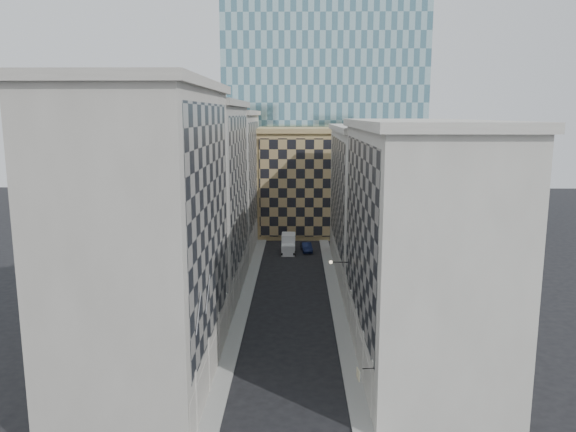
# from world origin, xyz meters

# --- Properties ---
(sidewalk_west) EXTENTS (1.50, 100.00, 0.15)m
(sidewalk_west) POSITION_xyz_m (-5.25, 30.00, 0.07)
(sidewalk_west) COLOR gray
(sidewalk_west) RESTS_ON ground
(sidewalk_east) EXTENTS (1.50, 100.00, 0.15)m
(sidewalk_east) POSITION_xyz_m (5.25, 30.00, 0.07)
(sidewalk_east) COLOR gray
(sidewalk_east) RESTS_ON ground
(bldg_left_a) EXTENTS (10.80, 22.80, 23.70)m
(bldg_left_a) POSITION_xyz_m (-10.88, 11.00, 11.82)
(bldg_left_a) COLOR #A29D92
(bldg_left_a) RESTS_ON ground
(bldg_left_b) EXTENTS (10.80, 22.80, 22.70)m
(bldg_left_b) POSITION_xyz_m (-10.88, 33.00, 11.32)
(bldg_left_b) COLOR gray
(bldg_left_b) RESTS_ON ground
(bldg_left_c) EXTENTS (10.80, 22.80, 21.70)m
(bldg_left_c) POSITION_xyz_m (-10.88, 55.00, 10.83)
(bldg_left_c) COLOR #A29D92
(bldg_left_c) RESTS_ON ground
(bldg_right_a) EXTENTS (10.80, 26.80, 20.70)m
(bldg_right_a) POSITION_xyz_m (10.88, 15.00, 10.32)
(bldg_right_a) COLOR #B5B1A6
(bldg_right_a) RESTS_ON ground
(bldg_right_b) EXTENTS (10.80, 28.80, 19.70)m
(bldg_right_b) POSITION_xyz_m (10.89, 42.00, 9.85)
(bldg_right_b) COLOR #B5B1A6
(bldg_right_b) RESTS_ON ground
(tan_block) EXTENTS (16.80, 14.80, 18.80)m
(tan_block) POSITION_xyz_m (2.00, 67.90, 9.44)
(tan_block) COLOR #A38556
(tan_block) RESTS_ON ground
(church_tower) EXTENTS (7.20, 7.20, 51.50)m
(church_tower) POSITION_xyz_m (0.00, 82.00, 26.95)
(church_tower) COLOR #292520
(church_tower) RESTS_ON ground
(flagpoles_left) EXTENTS (0.10, 6.33, 2.33)m
(flagpoles_left) POSITION_xyz_m (-5.90, 6.00, 8.00)
(flagpoles_left) COLOR gray
(flagpoles_left) RESTS_ON ground
(bracket_lamp) EXTENTS (1.98, 0.36, 0.36)m
(bracket_lamp) POSITION_xyz_m (4.38, 24.00, 6.20)
(bracket_lamp) COLOR black
(bracket_lamp) RESTS_ON ground
(box_truck) EXTENTS (2.14, 5.16, 2.82)m
(box_truck) POSITION_xyz_m (-0.62, 52.81, 1.23)
(box_truck) COLOR silver
(box_truck) RESTS_ON ground
(dark_car) EXTENTS (1.99, 4.43, 1.41)m
(dark_car) POSITION_xyz_m (2.19, 53.40, 0.71)
(dark_car) COLOR #0F1737
(dark_car) RESTS_ON ground
(shop_sign) EXTENTS (1.21, 0.75, 0.83)m
(shop_sign) POSITION_xyz_m (4.96, 3.71, 3.83)
(shop_sign) COLOR black
(shop_sign) RESTS_ON ground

